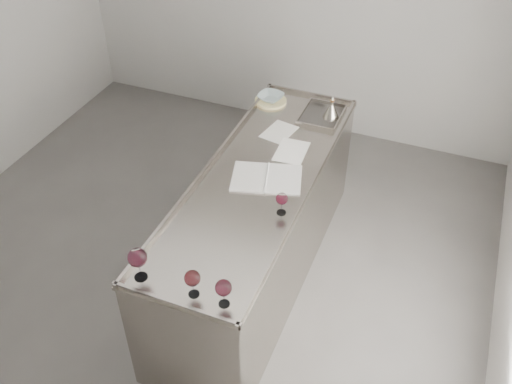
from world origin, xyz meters
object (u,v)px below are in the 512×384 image
at_px(counter, 258,228).
at_px(notebook, 267,178).
at_px(wine_glass_right, 223,288).
at_px(wine_glass_left, 138,258).
at_px(wine_glass_small, 282,199).
at_px(wine_glass_middle, 192,279).
at_px(wine_funnel, 331,111).
at_px(ceramic_bowl, 271,97).

relative_size(counter, notebook, 4.46).
relative_size(wine_glass_right, notebook, 0.33).
bearing_deg(wine_glass_left, wine_glass_small, 55.88).
bearing_deg(wine_glass_small, counter, 134.41).
height_order(wine_glass_middle, notebook, wine_glass_middle).
bearing_deg(counter, wine_glass_middle, -87.02).
height_order(counter, wine_funnel, wine_funnel).
bearing_deg(notebook, counter, 174.68).
relative_size(wine_glass_left, wine_funnel, 1.09).
distance_m(wine_glass_middle, ceramic_bowl, 2.08).
bearing_deg(wine_glass_middle, wine_glass_right, -0.00).
height_order(wine_glass_small, notebook, wine_glass_small).
bearing_deg(wine_glass_middle, ceramic_bowl, 99.17).
relative_size(wine_glass_middle, wine_funnel, 0.90).
bearing_deg(ceramic_bowl, wine_glass_small, -66.38).
distance_m(counter, wine_glass_small, 0.69).
xyz_separation_m(wine_glass_small, wine_funnel, (-0.02, 1.20, -0.05)).
distance_m(counter, ceramic_bowl, 1.13).
bearing_deg(wine_glass_left, notebook, 72.97).
bearing_deg(notebook, wine_glass_left, -122.78).
bearing_deg(ceramic_bowl, wine_glass_left, -90.00).
relative_size(wine_glass_middle, notebook, 0.32).
relative_size(wine_glass_right, ceramic_bowl, 0.88).
bearing_deg(ceramic_bowl, wine_glass_right, -75.98).
height_order(wine_glass_right, wine_glass_small, wine_glass_right).
height_order(wine_glass_left, wine_glass_right, wine_glass_left).
bearing_deg(wine_glass_right, wine_funnel, 89.71).
distance_m(counter, wine_glass_middle, 1.23).
bearing_deg(wine_glass_middle, wine_funnel, 84.57).
height_order(counter, ceramic_bowl, ceramic_bowl).
xyz_separation_m(wine_glass_left, notebook, (0.33, 1.09, -0.14)).
height_order(wine_glass_middle, ceramic_bowl, wine_glass_middle).
bearing_deg(wine_glass_small, ceramic_bowl, 113.62).
height_order(notebook, wine_funnel, wine_funnel).
relative_size(wine_glass_middle, wine_glass_right, 0.99).
xyz_separation_m(wine_glass_left, wine_glass_middle, (0.33, 0.00, -0.03)).
xyz_separation_m(wine_glass_left, wine_funnel, (0.52, 2.01, -0.09)).
distance_m(wine_glass_small, ceramic_bowl, 1.36).
bearing_deg(ceramic_bowl, wine_glass_middle, -80.83).
distance_m(wine_glass_left, wine_glass_right, 0.51).
xyz_separation_m(wine_glass_middle, notebook, (0.00, 1.09, -0.12)).
xyz_separation_m(wine_glass_middle, wine_glass_small, (0.21, 0.81, -0.01)).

